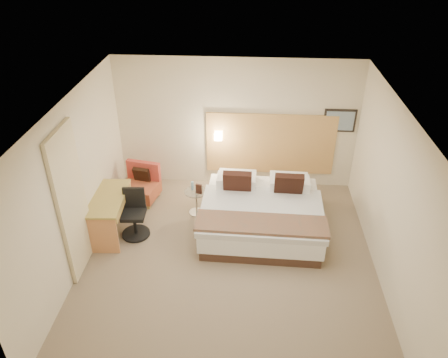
# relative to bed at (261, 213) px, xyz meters

# --- Properties ---
(floor) EXTENTS (4.80, 5.00, 0.02)m
(floor) POSITION_rel_bed_xyz_m (-0.54, -0.92, -0.35)
(floor) COLOR #7B6953
(floor) RESTS_ON ground
(ceiling) EXTENTS (4.80, 5.00, 0.02)m
(ceiling) POSITION_rel_bed_xyz_m (-0.54, -0.92, 2.37)
(ceiling) COLOR white
(ceiling) RESTS_ON floor
(wall_back) EXTENTS (4.80, 0.02, 2.70)m
(wall_back) POSITION_rel_bed_xyz_m (-0.54, 1.59, 1.01)
(wall_back) COLOR beige
(wall_back) RESTS_ON floor
(wall_front) EXTENTS (4.80, 0.02, 2.70)m
(wall_front) POSITION_rel_bed_xyz_m (-0.54, -3.43, 1.01)
(wall_front) COLOR beige
(wall_front) RESTS_ON floor
(wall_left) EXTENTS (0.02, 5.00, 2.70)m
(wall_left) POSITION_rel_bed_xyz_m (-2.95, -0.92, 1.01)
(wall_left) COLOR beige
(wall_left) RESTS_ON floor
(wall_right) EXTENTS (0.02, 5.00, 2.70)m
(wall_right) POSITION_rel_bed_xyz_m (1.87, -0.92, 1.01)
(wall_right) COLOR beige
(wall_right) RESTS_ON floor
(headboard_panel) EXTENTS (2.60, 0.04, 1.30)m
(headboard_panel) POSITION_rel_bed_xyz_m (0.16, 1.55, 0.61)
(headboard_panel) COLOR tan
(headboard_panel) RESTS_ON wall_back
(art_frame) EXTENTS (0.62, 0.03, 0.47)m
(art_frame) POSITION_rel_bed_xyz_m (1.48, 1.56, 1.16)
(art_frame) COLOR black
(art_frame) RESTS_ON wall_back
(art_canvas) EXTENTS (0.54, 0.01, 0.39)m
(art_canvas) POSITION_rel_bed_xyz_m (1.48, 1.54, 1.16)
(art_canvas) COLOR gray
(art_canvas) RESTS_ON wall_back
(lamp_arm) EXTENTS (0.02, 0.12, 0.02)m
(lamp_arm) POSITION_rel_bed_xyz_m (-0.89, 1.50, 0.81)
(lamp_arm) COLOR white
(lamp_arm) RESTS_ON wall_back
(lamp_shade) EXTENTS (0.15, 0.15, 0.15)m
(lamp_shade) POSITION_rel_bed_xyz_m (-0.89, 1.44, 0.81)
(lamp_shade) COLOR #F3E2BE
(lamp_shade) RESTS_ON wall_back
(curtain) EXTENTS (0.06, 0.90, 2.42)m
(curtain) POSITION_rel_bed_xyz_m (-2.90, -1.17, 0.88)
(curtain) COLOR beige
(curtain) RESTS_ON wall_left
(bottle_a) EXTENTS (0.07, 0.07, 0.17)m
(bottle_a) POSITION_rel_bed_xyz_m (-1.30, 0.45, 0.24)
(bottle_a) COLOR #9CD1F2
(bottle_a) RESTS_ON side_table
(menu_folder) EXTENTS (0.12, 0.07, 0.19)m
(menu_folder) POSITION_rel_bed_xyz_m (-1.17, 0.34, 0.24)
(menu_folder) COLOR #331B15
(menu_folder) RESTS_ON side_table
(bed) EXTENTS (2.18, 2.12, 1.04)m
(bed) POSITION_rel_bed_xyz_m (0.00, 0.00, 0.00)
(bed) COLOR #432C21
(bed) RESTS_ON floor
(lounge_chair) EXTENTS (0.81, 0.74, 0.74)m
(lounge_chair) POSITION_rel_bed_xyz_m (-2.41, 0.83, -0.04)
(lounge_chair) COLOR #AD7C51
(lounge_chair) RESTS_ON floor
(side_table) EXTENTS (0.54, 0.54, 0.49)m
(side_table) POSITION_rel_bed_xyz_m (-1.24, 0.39, -0.07)
(side_table) COLOR silver
(side_table) RESTS_ON floor
(desk) EXTENTS (0.62, 1.24, 0.76)m
(desk) POSITION_rel_bed_xyz_m (-2.65, -0.30, 0.26)
(desk) COLOR #A68F41
(desk) RESTS_ON floor
(desk_chair) EXTENTS (0.53, 0.53, 0.88)m
(desk_chair) POSITION_rel_bed_xyz_m (-2.24, -0.31, 0.03)
(desk_chair) COLOR black
(desk_chair) RESTS_ON floor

